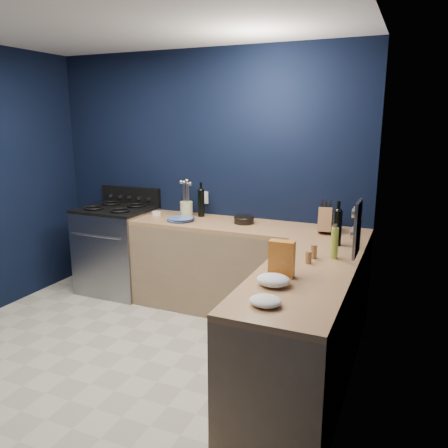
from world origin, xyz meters
The scene contains 27 objects.
floor centered at (0.00, 0.00, -0.01)m, with size 3.50×3.50×0.02m, color #B5B19E.
ceiling centered at (0.00, 0.00, 2.61)m, with size 3.50×3.50×0.02m, color silver.
wall_back centered at (0.00, 1.76, 1.30)m, with size 3.50×0.02×2.60m, color black.
wall_right centered at (1.76, 0.00, 1.30)m, with size 0.02×3.50×2.60m, color black.
cab_back centered at (0.60, 1.44, 0.43)m, with size 2.30×0.63×0.86m, color #886C50.
top_back centered at (0.60, 1.44, 0.88)m, with size 2.30×0.63×0.04m, color brown.
cab_right centered at (1.44, 0.29, 0.43)m, with size 0.63×1.67×0.86m, color #886C50.
top_right centered at (1.44, 0.29, 0.88)m, with size 0.63×1.67×0.04m, color brown.
gas_range centered at (-0.93, 1.42, 0.46)m, with size 0.76×0.66×0.92m, color gray.
oven_door centered at (-0.93, 1.10, 0.45)m, with size 0.59×0.02×0.42m, color black.
cooktop centered at (-0.93, 1.42, 0.94)m, with size 0.76×0.66×0.03m, color black.
backguard centered at (-0.93, 1.72, 1.04)m, with size 0.76×0.06×0.20m, color black.
spice_panel centered at (1.74, 0.55, 1.18)m, with size 0.02×0.28×0.38m, color gray.
wall_outlet centered at (0.00, 1.74, 1.08)m, with size 0.09×0.02×0.13m, color white.
plate_stack centered at (-0.07, 1.34, 0.92)m, with size 0.26×0.26×0.03m, color #3A6298.
ramekin centered at (-0.45, 1.49, 0.92)m, with size 0.09×0.09×0.04m, color white.
utensil_crock centered at (-0.11, 1.53, 0.98)m, with size 0.13×0.13×0.16m, color beige.
wine_bottle_back centered at (0.03, 1.61, 1.04)m, with size 0.07×0.07×0.28m, color black.
lemon_basket centered at (0.55, 1.49, 0.94)m, with size 0.19×0.19×0.07m, color black.
knife_block centered at (1.35, 1.46, 1.01)m, with size 0.12×0.20×0.22m, color brown.
wine_bottle_right centered at (1.52, 1.06, 1.04)m, with size 0.07×0.07×0.29m, color black.
oil_bottle centered at (1.56, 0.70, 1.02)m, with size 0.05×0.05×0.23m, color #89A635.
spice_jar_near centered at (1.43, 0.64, 0.95)m, with size 0.05×0.05×0.11m, color olive.
spice_jar_far centered at (1.42, 0.51, 0.94)m, with size 0.05×0.05×0.09m, color olive.
crouton_bag centered at (1.32, 0.17, 1.02)m, with size 0.16×0.08×0.24m, color #A63106.
towel_front centered at (1.32, -0.01, 0.94)m, with size 0.21×0.18×0.07m, color white.
towel_end centered at (1.37, -0.31, 0.93)m, with size 0.18×0.17×0.06m, color white.
Camera 1 is at (2.07, -2.52, 1.92)m, focal length 35.82 mm.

